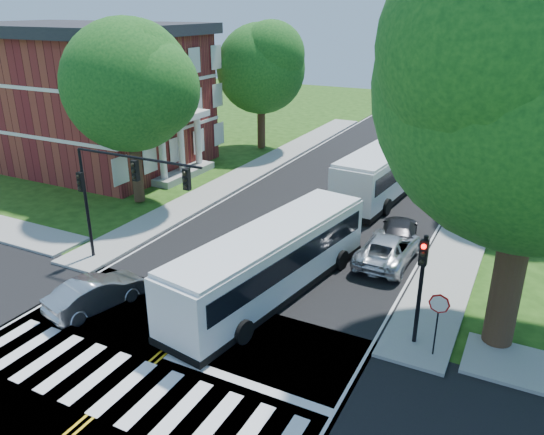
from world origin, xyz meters
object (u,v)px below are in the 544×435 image
Objects in this scene: signal_nw at (119,184)px; suv at (388,248)px; bus_lead at (272,260)px; hatchback at (97,293)px; dark_sedan at (399,231)px; bus_follow at (389,168)px; signal_ne at (421,276)px.

signal_nw is 13.48m from suv.
hatchback is (-6.09, -4.46, -0.95)m from bus_lead.
bus_lead is 2.37× the size of suv.
bus_lead is at bearing 56.69° from suv.
hatchback is at bearing -68.22° from signal_nw.
hatchback is at bearing 41.33° from dark_sedan.
dark_sedan is at bearing -113.08° from hatchback.
bus_follow reaches higher than hatchback.
signal_ne reaches higher than hatchback.
suv reaches higher than hatchback.
signal_ne is 1.03× the size of hatchback.
hatchback reaches higher than dark_sedan.
suv is 1.14× the size of dark_sedan.
signal_nw is at bearing 31.10° from suv.
dark_sedan is at bearing 39.51° from signal_nw.
hatchback is (-12.68, -3.44, -2.25)m from signal_ne.
hatchback is (-6.90, -20.31, -1.08)m from bus_follow.
signal_nw is 18.98m from bus_follow.
dark_sedan is (2.81, -7.74, -1.12)m from bus_follow.
bus_follow is (8.28, 16.88, -2.58)m from signal_nw.
signal_nw is at bearing 28.54° from dark_sedan.
signal_nw is 1.56× the size of dark_sedan.
signal_nw is at bearing 16.94° from bus_lead.
suv is at bearing 113.54° from signal_ne.
signal_nw reaches higher than bus_follow.
suv is (3.74, 5.53, -0.93)m from bus_lead.
hatchback is 0.82× the size of suv.
dark_sedan is (-2.97, 9.13, -2.29)m from signal_ne.
bus_lead is at bearing 54.96° from dark_sedan.
hatchback is 0.93× the size of dark_sedan.
suv is at bearing -114.95° from bus_lead.
signal_ne is at bearing 113.99° from bus_follow.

